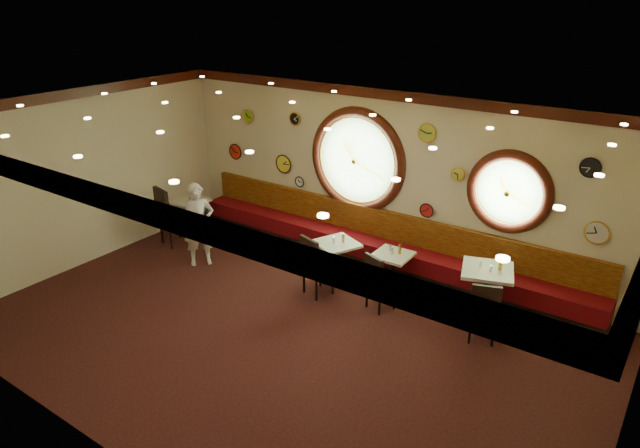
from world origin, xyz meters
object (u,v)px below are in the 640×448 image
at_px(chair_a, 168,213).
at_px(condiment_d_bottle, 500,265).
at_px(condiment_c_pepper, 392,252).
at_px(condiment_d_salt, 481,264).
at_px(condiment_b_salt, 334,238).
at_px(condiment_a_pepper, 190,199).
at_px(condiment_d_pepper, 491,269).
at_px(table_b, 336,257).
at_px(chair_c, 377,279).
at_px(condiment_a_salt, 190,196).
at_px(chair_b, 314,262).
at_px(waiter, 199,225).
at_px(condiment_a_bottle, 194,196).
at_px(condiment_c_salt, 390,248).
at_px(condiment_c_bottle, 400,249).
at_px(condiment_b_pepper, 334,240).
at_px(table_c, 392,267).
at_px(table_a, 191,212).
at_px(table_d, 486,287).
at_px(chair_d, 484,309).
at_px(condiment_b_bottle, 343,238).

bearing_deg(chair_a, condiment_d_bottle, 23.33).
bearing_deg(condiment_c_pepper, condiment_d_salt, 2.22).
bearing_deg(condiment_b_salt, condiment_c_pepper, 13.07).
height_order(condiment_a_pepper, condiment_d_pepper, condiment_d_pepper).
relative_size(table_b, condiment_b_salt, 9.41).
height_order(table_b, chair_c, chair_c).
relative_size(chair_c, condiment_a_salt, 5.49).
bearing_deg(condiment_d_bottle, chair_b, -159.01).
relative_size(condiment_d_salt, condiment_d_bottle, 0.52).
bearing_deg(waiter, chair_a, 115.95).
distance_m(condiment_a_bottle, waiter, 1.51).
xyz_separation_m(chair_c, condiment_a_salt, (-4.79, 0.58, 0.23)).
relative_size(condiment_c_salt, condiment_c_bottle, 0.67).
bearing_deg(condiment_d_salt, condiment_a_bottle, -178.03).
relative_size(condiment_a_pepper, condiment_a_bottle, 0.50).
distance_m(table_b, waiter, 2.61).
xyz_separation_m(condiment_b_salt, condiment_b_pepper, (0.05, -0.07, 0.01)).
relative_size(condiment_b_salt, condiment_d_bottle, 0.54).
bearing_deg(condiment_d_pepper, condiment_c_pepper, 179.47).
height_order(table_c, condiment_a_salt, condiment_a_salt).
bearing_deg(condiment_d_pepper, condiment_b_salt, -175.29).
bearing_deg(condiment_c_bottle, condiment_a_bottle, -176.92).
bearing_deg(condiment_a_pepper, table_a, 147.12).
distance_m(chair_b, condiment_c_bottle, 1.46).
bearing_deg(condiment_d_salt, condiment_c_pepper, -177.78).
relative_size(table_a, condiment_b_salt, 7.78).
relative_size(condiment_d_bottle, waiter, 0.11).
bearing_deg(condiment_b_salt, table_c, 14.10).
distance_m(condiment_b_pepper, condiment_d_pepper, 2.65).
relative_size(chair_a, condiment_c_bottle, 4.33).
relative_size(table_c, chair_c, 1.11).
relative_size(table_a, table_b, 0.83).
xyz_separation_m(condiment_c_bottle, waiter, (-3.46, -1.23, 0.03)).
bearing_deg(chair_a, table_d, 22.84).
bearing_deg(chair_d, condiment_a_salt, 154.93).
xyz_separation_m(chair_a, condiment_b_salt, (3.48, 0.65, 0.09)).
xyz_separation_m(chair_c, condiment_c_bottle, (-0.04, 0.82, 0.20)).
xyz_separation_m(chair_b, condiment_a_pepper, (-3.59, 0.65, 0.17)).
relative_size(table_a, condiment_a_bottle, 4.16).
bearing_deg(condiment_a_pepper, condiment_c_pepper, 3.21).
relative_size(condiment_a_pepper, condiment_b_bottle, 0.55).
bearing_deg(condiment_a_salt, chair_b, -11.64).
xyz_separation_m(table_b, condiment_c_bottle, (1.03, 0.36, 0.29)).
relative_size(chair_a, waiter, 0.48).
bearing_deg(chair_a, condiment_d_salt, 22.97).
bearing_deg(table_c, condiment_a_salt, -178.05).
relative_size(condiment_c_salt, condiment_b_bottle, 0.72).
distance_m(condiment_b_salt, condiment_a_pepper, 3.54).
bearing_deg(table_d, table_a, -177.25).
bearing_deg(condiment_b_salt, chair_d, -8.08).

